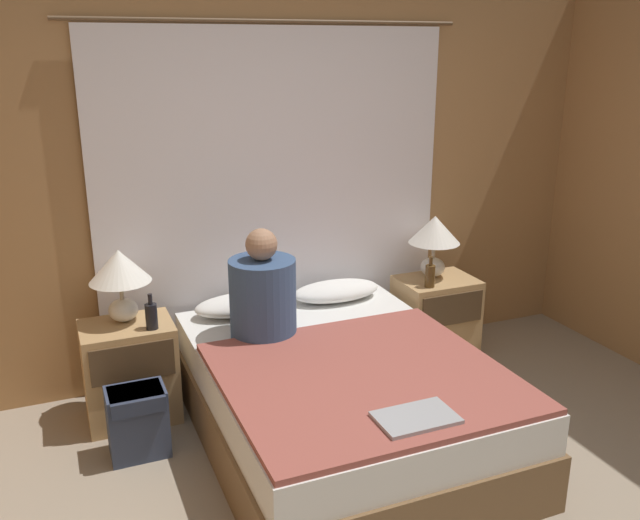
% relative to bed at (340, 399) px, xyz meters
% --- Properties ---
extents(wall_back, '(4.63, 0.06, 2.50)m').
position_rel_bed_xyz_m(wall_back, '(0.00, 1.08, 1.00)').
color(wall_back, '#A37547').
rests_on(wall_back, ground_plane).
extents(curtain_panel, '(2.46, 0.03, 2.22)m').
position_rel_bed_xyz_m(curtain_panel, '(0.00, 1.01, 0.86)').
color(curtain_panel, white).
rests_on(curtain_panel, ground_plane).
extents(bed, '(1.43, 1.92, 0.50)m').
position_rel_bed_xyz_m(bed, '(0.00, 0.00, 0.00)').
color(bed, brown).
rests_on(bed, ground_plane).
extents(nightstand_left, '(0.51, 0.40, 0.58)m').
position_rel_bed_xyz_m(nightstand_left, '(-1.01, 0.68, 0.04)').
color(nightstand_left, tan).
rests_on(nightstand_left, ground_plane).
extents(nightstand_right, '(0.51, 0.40, 0.58)m').
position_rel_bed_xyz_m(nightstand_right, '(1.01, 0.68, 0.04)').
color(nightstand_right, tan).
rests_on(nightstand_right, ground_plane).
extents(lamp_left, '(0.34, 0.34, 0.42)m').
position_rel_bed_xyz_m(lamp_left, '(-1.01, 0.75, 0.62)').
color(lamp_left, silver).
rests_on(lamp_left, nightstand_left).
extents(lamp_right, '(0.34, 0.34, 0.42)m').
position_rel_bed_xyz_m(lamp_right, '(1.01, 0.75, 0.62)').
color(lamp_right, silver).
rests_on(lamp_right, nightstand_right).
extents(pillow_left, '(0.58, 0.29, 0.12)m').
position_rel_bed_xyz_m(pillow_left, '(-0.31, 0.78, 0.31)').
color(pillow_left, white).
rests_on(pillow_left, bed).
extents(pillow_right, '(0.58, 0.29, 0.12)m').
position_rel_bed_xyz_m(pillow_right, '(0.31, 0.78, 0.31)').
color(pillow_right, white).
rests_on(pillow_right, bed).
extents(blanket_on_bed, '(1.37, 1.31, 0.03)m').
position_rel_bed_xyz_m(blanket_on_bed, '(0.00, -0.28, 0.27)').
color(blanket_on_bed, '#994C42').
rests_on(blanket_on_bed, bed).
extents(person_left_in_bed, '(0.37, 0.37, 0.63)m').
position_rel_bed_xyz_m(person_left_in_bed, '(-0.29, 0.41, 0.50)').
color(person_left_in_bed, '#38517A').
rests_on(person_left_in_bed, bed).
extents(beer_bottle_on_left_stand, '(0.07, 0.07, 0.20)m').
position_rel_bed_xyz_m(beer_bottle_on_left_stand, '(-0.88, 0.57, 0.41)').
color(beer_bottle_on_left_stand, black).
rests_on(beer_bottle_on_left_stand, nightstand_left).
extents(beer_bottle_on_right_stand, '(0.06, 0.06, 0.21)m').
position_rel_bed_xyz_m(beer_bottle_on_right_stand, '(0.89, 0.57, 0.41)').
color(beer_bottle_on_right_stand, '#513819').
rests_on(beer_bottle_on_right_stand, nightstand_right).
extents(laptop_on_bed, '(0.35, 0.22, 0.02)m').
position_rel_bed_xyz_m(laptop_on_bed, '(0.02, -0.75, 0.29)').
color(laptop_on_bed, '#9EA0A5').
rests_on(laptop_on_bed, blanket_on_bed).
extents(backpack_on_floor, '(0.30, 0.24, 0.38)m').
position_rel_bed_xyz_m(backpack_on_floor, '(-1.04, 0.28, -0.03)').
color(backpack_on_floor, '#333D56').
rests_on(backpack_on_floor, ground_plane).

